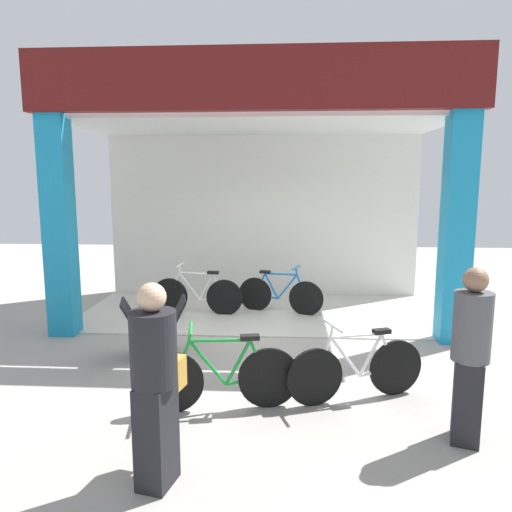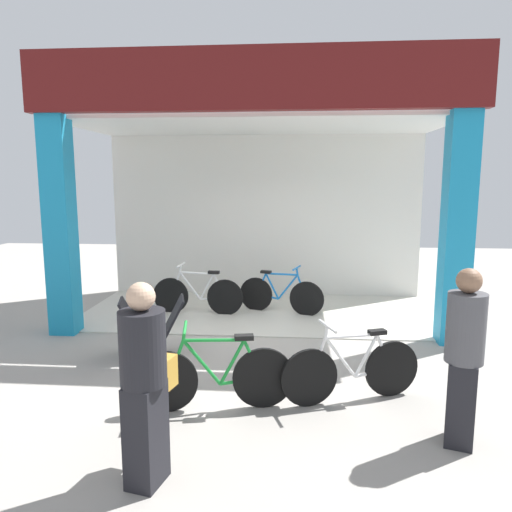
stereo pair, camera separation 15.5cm
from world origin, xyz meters
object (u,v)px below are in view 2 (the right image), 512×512
at_px(bicycle_parked_0, 216,376).
at_px(pedestrian_0, 464,356).
at_px(bicycle_inside_1, 281,295).
at_px(sandwich_board_sign, 153,327).
at_px(bicycle_inside_0, 198,294).
at_px(bicycle_parked_1, 352,370).
at_px(pedestrian_1, 145,381).

height_order(bicycle_parked_0, pedestrian_0, pedestrian_0).
relative_size(bicycle_inside_1, bicycle_parked_0, 0.93).
bearing_deg(sandwich_board_sign, bicycle_inside_0, 84.39).
distance_m(bicycle_parked_0, pedestrian_0, 2.41).
xyz_separation_m(bicycle_inside_0, bicycle_parked_1, (2.35, -3.24, -0.01)).
bearing_deg(bicycle_parked_0, bicycle_inside_1, 81.48).
distance_m(bicycle_inside_0, pedestrian_0, 5.19).
bearing_deg(sandwich_board_sign, bicycle_inside_1, 53.30).
xyz_separation_m(sandwich_board_sign, pedestrian_1, (0.78, -2.74, 0.44)).
height_order(bicycle_inside_1, bicycle_parked_1, bicycle_parked_1).
xyz_separation_m(bicycle_inside_1, sandwich_board_sign, (-1.68, -2.25, 0.06)).
distance_m(bicycle_inside_1, bicycle_parked_1, 3.52).
relative_size(bicycle_inside_1, sandwich_board_sign, 1.58).
relative_size(bicycle_inside_0, bicycle_inside_1, 1.08).
distance_m(bicycle_parked_1, pedestrian_0, 1.28).
xyz_separation_m(bicycle_inside_0, pedestrian_0, (3.23, -4.04, 0.48)).
relative_size(bicycle_parked_0, bicycle_parked_1, 1.07).
bearing_deg(pedestrian_0, bicycle_parked_1, 137.86).
bearing_deg(bicycle_parked_1, bicycle_inside_1, 104.41).
relative_size(bicycle_parked_0, pedestrian_1, 1.00).
bearing_deg(pedestrian_1, bicycle_parked_1, 41.60).
bearing_deg(pedestrian_1, bicycle_inside_0, 96.78).
height_order(sandwich_board_sign, pedestrian_0, pedestrian_0).
distance_m(pedestrian_0, pedestrian_1, 2.77).
relative_size(bicycle_parked_1, sandwich_board_sign, 1.58).
distance_m(bicycle_inside_1, pedestrian_1, 5.09).
relative_size(bicycle_inside_0, pedestrian_0, 1.01).
bearing_deg(bicycle_inside_0, bicycle_parked_0, -75.65).
height_order(bicycle_parked_1, pedestrian_0, pedestrian_0).
distance_m(bicycle_inside_1, pedestrian_0, 4.59).
height_order(bicycle_inside_0, bicycle_inside_1, bicycle_inside_0).
bearing_deg(bicycle_parked_1, bicycle_inside_0, 125.91).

